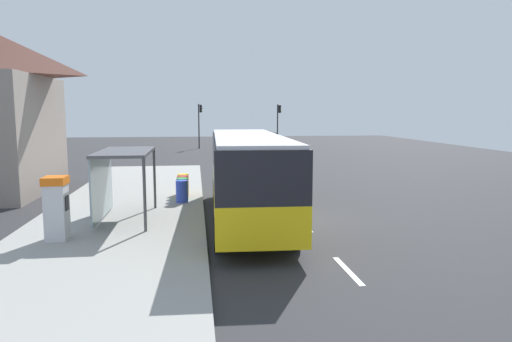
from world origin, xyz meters
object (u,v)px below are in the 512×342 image
bus (247,172)px  recycling_bin_red (183,186)px  traffic_light_near_side (278,119)px  bus_shelter (117,167)px  sedan_near (251,142)px  sedan_far (245,139)px  recycling_bin_blue (182,191)px  traffic_light_far_side (200,119)px  ticket_machine (57,208)px  recycling_bin_green (182,189)px  white_van (262,142)px  recycling_bin_yellow (183,184)px

bus → recycling_bin_red: bus is taller
traffic_light_near_side → bus_shelter: size_ratio=1.20×
sedan_near → bus_shelter: (-8.71, -32.60, 1.31)m
sedan_far → recycling_bin_blue: (-6.50, -36.13, -0.14)m
recycling_bin_red → recycling_bin_blue: bearing=-90.0°
sedan_far → traffic_light_near_side: size_ratio=0.93×
traffic_light_far_side → bus_shelter: traffic_light_far_side is taller
ticket_machine → traffic_light_far_side: bearing=82.9°
recycling_bin_red → recycling_bin_green: bearing=-90.0°
ticket_machine → traffic_light_far_side: (4.71, 37.54, 2.07)m
recycling_bin_blue → recycling_bin_red: size_ratio=1.00×
bus → recycling_bin_red: bearing=119.0°
white_van → traffic_light_far_side: (-5.30, 11.01, 1.90)m
sedan_far → recycling_bin_blue: 36.71m
sedan_far → ticket_machine: (-10.11, -41.67, 0.38)m
ticket_machine → recycling_bin_blue: size_ratio=2.04×
sedan_far → bus_shelter: 40.09m
sedan_near → recycling_bin_yellow: 28.28m
white_van → traffic_light_near_side: (3.30, 10.21, 1.87)m
ticket_machine → traffic_light_near_side: bearing=70.1°
recycling_bin_blue → traffic_light_far_side: (1.10, 32.00, 2.59)m
traffic_light_far_side → recycling_bin_green: bearing=-92.0°
sedan_near → traffic_light_near_side: bearing=26.2°
sedan_near → traffic_light_far_side: (-5.40, 2.38, 2.45)m
recycling_bin_green → bus_shelter: (-2.21, -3.68, 1.44)m
bus_shelter → recycling_bin_green: bearing=59.0°
recycling_bin_yellow → traffic_light_far_side: 30.03m
white_van → bus_shelter: 25.48m
bus → recycling_bin_green: size_ratio=11.67×
bus → recycling_bin_yellow: bearing=115.6°
recycling_bin_red → recycling_bin_yellow: size_ratio=1.00×
recycling_bin_red → traffic_light_near_side: bearing=72.0°
bus → traffic_light_near_side: bearing=78.1°
recycling_bin_red → recycling_bin_yellow: 0.70m
white_van → sedan_near: (0.10, 8.64, -0.55)m
ticket_machine → recycling_bin_green: size_ratio=2.04×
recycling_bin_red → bus_shelter: 5.11m
sedan_near → recycling_bin_green: (-6.50, -28.92, -0.14)m
recycling_bin_blue → bus_shelter: bus_shelter is taller
recycling_bin_yellow → traffic_light_far_side: bearing=87.9°
recycling_bin_red → bus: bearing=-61.0°
ticket_machine → recycling_bin_red: (3.61, 6.95, -0.52)m
recycling_bin_blue → bus_shelter: 3.98m
sedan_near → recycling_bin_blue: 30.33m
traffic_light_near_side → white_van: bearing=-107.9°
white_van → sedan_far: bearing=89.6°
white_van → recycling_bin_green: size_ratio=5.48×
recycling_bin_blue → recycling_bin_green: 0.70m
bus → sedan_far: size_ratio=2.48×
white_van → traffic_light_far_side: 12.37m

